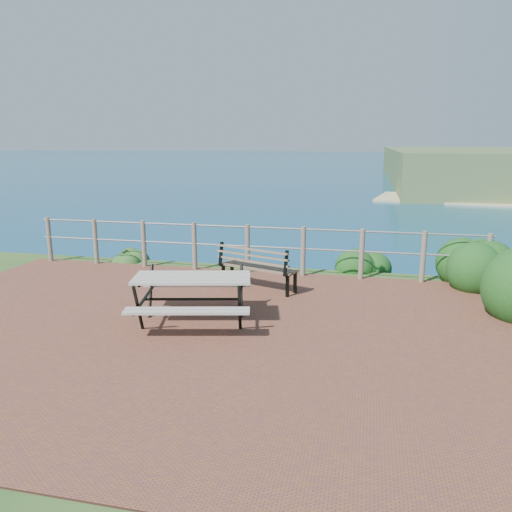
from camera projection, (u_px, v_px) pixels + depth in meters
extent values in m
cube|color=brown|center=(193.00, 331.00, 7.17)|extent=(10.00, 7.00, 0.12)
plane|color=#15637E|center=(365.00, 149.00, 197.34)|extent=(1200.00, 1200.00, 0.00)
cylinder|color=#6B5B4C|center=(49.00, 239.00, 11.23)|extent=(0.10, 0.10, 1.00)
cylinder|color=#6B5B4C|center=(96.00, 241.00, 10.98)|extent=(0.10, 0.10, 1.00)
cylinder|color=#6B5B4C|center=(144.00, 244.00, 10.74)|extent=(0.10, 0.10, 1.00)
cylinder|color=#6B5B4C|center=(194.00, 246.00, 10.49)|extent=(0.10, 0.10, 1.00)
cylinder|color=#6B5B4C|center=(248.00, 249.00, 10.24)|extent=(0.10, 0.10, 1.00)
cylinder|color=#6B5B4C|center=(303.00, 251.00, 10.00)|extent=(0.10, 0.10, 1.00)
cylinder|color=#6B5B4C|center=(362.00, 254.00, 9.75)|extent=(0.10, 0.10, 1.00)
cylinder|color=#6B5B4C|center=(423.00, 257.00, 9.50)|extent=(0.10, 0.10, 1.00)
cylinder|color=#6B5B4C|center=(488.00, 260.00, 9.25)|extent=(0.10, 0.10, 1.00)
cylinder|color=slate|center=(247.00, 227.00, 10.14)|extent=(9.40, 0.04, 0.04)
cylinder|color=slate|center=(247.00, 246.00, 10.23)|extent=(9.40, 0.04, 0.04)
cube|color=#A09B90|center=(192.00, 278.00, 7.30)|extent=(1.81, 1.06, 0.04)
cube|color=#A09B90|center=(193.00, 296.00, 7.37)|extent=(1.71, 0.62, 0.04)
cube|color=#A09B90|center=(193.00, 296.00, 7.37)|extent=(1.71, 0.62, 0.04)
cylinder|color=black|center=(193.00, 299.00, 7.38)|extent=(1.43, 0.37, 0.04)
cube|color=brown|center=(258.00, 267.00, 9.09)|extent=(1.53, 0.86, 0.03)
cube|color=brown|center=(258.00, 253.00, 9.04)|extent=(1.44, 0.62, 0.34)
cube|color=black|center=(258.00, 278.00, 9.14)|extent=(0.06, 0.07, 0.41)
cube|color=black|center=(258.00, 278.00, 9.14)|extent=(0.06, 0.07, 0.41)
cube|color=black|center=(258.00, 278.00, 9.14)|extent=(0.06, 0.07, 0.41)
cube|color=black|center=(258.00, 278.00, 9.14)|extent=(0.06, 0.07, 0.41)
ellipsoid|color=#123C13|center=(479.00, 285.00, 9.52)|extent=(1.15, 1.15, 1.65)
ellipsoid|color=#20501E|center=(131.00, 260.00, 11.50)|extent=(0.83, 0.83, 0.59)
ellipsoid|color=#123C13|center=(363.00, 268.00, 10.75)|extent=(0.88, 0.88, 0.66)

